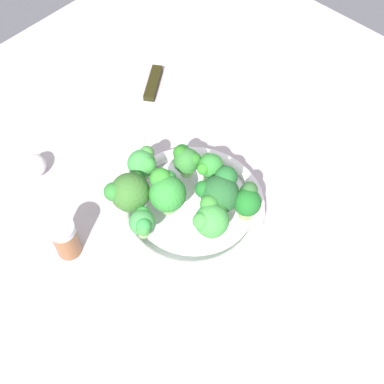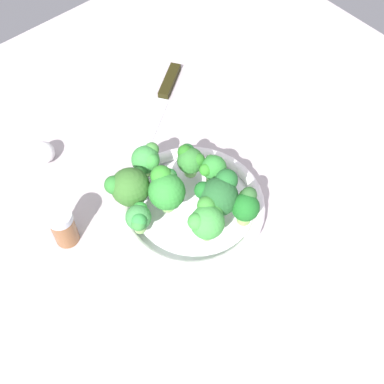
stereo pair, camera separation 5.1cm
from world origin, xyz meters
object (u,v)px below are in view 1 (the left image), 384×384
at_px(broccoli_floret_8, 167,191).
at_px(pepper_shaker, 65,239).
at_px(broccoli_floret_3, 211,218).
at_px(broccoli_floret_7, 143,163).
at_px(broccoli_floret_2, 247,200).
at_px(broccoli_floret_6, 220,192).
at_px(broccoli_floret_5, 186,159).
at_px(broccoli_floret_1, 129,192).
at_px(knife, 149,100).
at_px(bowl, 192,207).
at_px(broccoli_floret_4, 142,223).
at_px(garlic_bulb, 35,165).
at_px(broccoli_floret_0, 210,167).

height_order(broccoli_floret_8, pepper_shaker, broccoli_floret_8).
distance_m(broccoli_floret_3, broccoli_floret_7, 0.16).
xyz_separation_m(broccoli_floret_2, broccoli_floret_3, (0.02, 0.07, 0.01)).
bearing_deg(broccoli_floret_3, broccoli_floret_6, -63.42).
height_order(broccoli_floret_5, broccoli_floret_8, broccoli_floret_8).
bearing_deg(broccoli_floret_8, broccoli_floret_3, -172.27).
xyz_separation_m(broccoli_floret_1, knife, (0.18, -0.21, -0.07)).
height_order(broccoli_floret_2, broccoli_floret_8, broccoli_floret_8).
xyz_separation_m(bowl, broccoli_floret_3, (-0.06, 0.02, 0.06)).
xyz_separation_m(broccoli_floret_4, broccoli_floret_5, (0.04, -0.14, -0.00)).
height_order(broccoli_floret_4, broccoli_floret_8, broccoli_floret_8).
xyz_separation_m(broccoli_floret_5, knife, (0.20, -0.10, -0.07)).
relative_size(broccoli_floret_3, broccoli_floret_8, 0.89).
bearing_deg(broccoli_floret_8, broccoli_floret_2, -142.60).
bearing_deg(garlic_bulb, bowl, -154.29).
bearing_deg(broccoli_floret_5, broccoli_floret_6, 169.72).
bearing_deg(broccoli_floret_0, broccoli_floret_1, 65.25).
distance_m(broccoli_floret_1, broccoli_floret_7, 0.07).
relative_size(broccoli_floret_8, knife, 0.34).
height_order(bowl, broccoli_floret_0, broccoli_floret_0).
height_order(broccoli_floret_4, garlic_bulb, broccoli_floret_4).
relative_size(broccoli_floret_6, broccoli_floret_8, 0.99).
height_order(bowl, pepper_shaker, pepper_shaker).
distance_m(bowl, broccoli_floret_1, 0.12).
relative_size(broccoli_floret_0, broccoli_floret_3, 0.86).
bearing_deg(knife, pepper_shaker, 114.12).
height_order(broccoli_floret_7, pepper_shaker, broccoli_floret_7).
xyz_separation_m(broccoli_floret_2, broccoli_floret_8, (0.10, 0.08, 0.01)).
xyz_separation_m(broccoli_floret_0, knife, (0.24, -0.08, -0.07)).
distance_m(broccoli_floret_0, garlic_bulb, 0.33).
relative_size(bowl, broccoli_floret_5, 4.27).
xyz_separation_m(broccoli_floret_2, knife, (0.33, -0.09, -0.07)).
bearing_deg(broccoli_floret_4, broccoli_floret_6, -113.68).
bearing_deg(broccoli_floret_5, broccoli_floret_8, 110.45).
bearing_deg(broccoli_floret_4, broccoli_floret_5, -75.07).
height_order(broccoli_floret_5, broccoli_floret_6, broccoli_floret_6).
bearing_deg(broccoli_floret_8, broccoli_floret_5, -69.55).
distance_m(broccoli_floret_6, pepper_shaker, 0.26).
xyz_separation_m(broccoli_floret_5, broccoli_floret_6, (-0.09, 0.02, 0.01)).
xyz_separation_m(broccoli_floret_7, broccoli_floret_8, (-0.08, 0.02, 0.01)).
height_order(broccoli_floret_0, broccoli_floret_1, broccoli_floret_1).
relative_size(broccoli_floret_1, broccoli_floret_8, 0.93).
height_order(bowl, broccoli_floret_1, broccoli_floret_1).
xyz_separation_m(broccoli_floret_0, garlic_bulb, (0.26, 0.19, -0.05)).
height_order(broccoli_floret_7, garlic_bulb, broccoli_floret_7).
height_order(broccoli_floret_6, garlic_bulb, broccoli_floret_6).
distance_m(knife, garlic_bulb, 0.27).
bearing_deg(broccoli_floret_2, knife, -15.43).
height_order(broccoli_floret_0, pepper_shaker, broccoli_floret_0).
xyz_separation_m(broccoli_floret_6, pepper_shaker, (0.14, 0.22, -0.04)).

